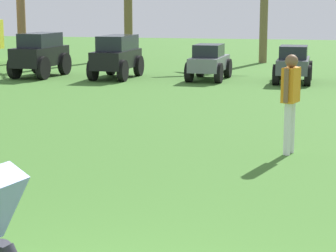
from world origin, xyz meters
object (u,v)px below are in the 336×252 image
parked_car_slot_c (209,62)px  parked_car_slot_b (117,55)px  parked_car_slot_a (40,54)px  parked_car_slot_d (293,64)px  teammate_midfield (290,95)px

parked_car_slot_c → parked_car_slot_b: bearing=-176.9°
parked_car_slot_a → parked_car_slot_c: parked_car_slot_a is taller
parked_car_slot_a → parked_car_slot_b: 2.54m
parked_car_slot_a → parked_car_slot_b: size_ratio=0.99×
parked_car_slot_c → parked_car_slot_a: bearing=-176.7°
parked_car_slot_c → parked_car_slot_d: same height
teammate_midfield → parked_car_slot_a: 12.61m
teammate_midfield → parked_car_slot_b: size_ratio=0.64×
parked_car_slot_a → parked_car_slot_d: (8.02, 0.21, -0.18)m
teammate_midfield → parked_car_slot_c: 10.18m
parked_car_slot_a → parked_car_slot_b: (2.53, 0.16, -0.02)m
teammate_midfield → parked_car_slot_d: bearing=92.1°
parked_car_slot_b → parked_car_slot_d: 5.49m
parked_car_slot_a → parked_car_slot_c: bearing=3.3°
parked_car_slot_a → parked_car_slot_b: bearing=3.6°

